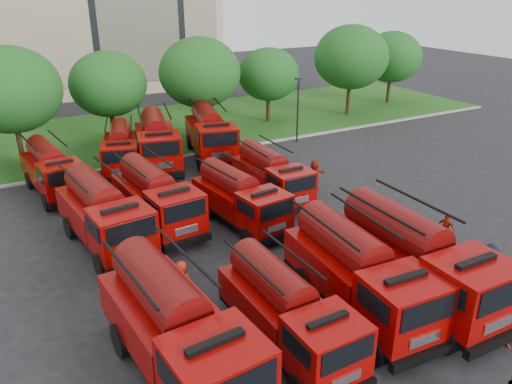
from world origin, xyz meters
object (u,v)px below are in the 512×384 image
(fire_truck_0, at_px, (177,329))
(firefighter_0, at_px, (511,346))
(fire_truck_7, at_px, (271,175))
(firefighter_4, at_px, (183,303))
(fire_truck_9, at_px, (121,150))
(fire_truck_11, at_px, (210,133))
(fire_truck_2, at_px, (358,273))
(fire_truck_3, at_px, (415,259))
(fire_truck_8, at_px, (52,170))
(firefighter_2, at_px, (444,242))
(fire_truck_5, at_px, (156,198))
(firefighter_5, at_px, (314,189))
(firefighter_3, at_px, (485,283))
(fire_truck_4, at_px, (103,214))
(fire_truck_1, at_px, (287,311))
(fire_truck_6, at_px, (240,198))
(fire_truck_10, at_px, (157,142))

(fire_truck_0, height_order, firefighter_0, fire_truck_0)
(fire_truck_7, xyz_separation_m, firefighter_4, (-8.47, -7.34, -1.48))
(fire_truck_9, relative_size, fire_truck_11, 0.85)
(fire_truck_11, xyz_separation_m, firefighter_0, (0.71, -24.28, -1.78))
(fire_truck_2, height_order, fire_truck_3, fire_truck_3)
(fire_truck_8, height_order, firefighter_0, fire_truck_8)
(fire_truck_7, bearing_deg, firefighter_2, -60.87)
(fire_truck_5, bearing_deg, firefighter_5, -4.04)
(firefighter_3, bearing_deg, fire_truck_5, -84.09)
(fire_truck_4, bearing_deg, firefighter_4, -82.91)
(firefighter_2, bearing_deg, fire_truck_1, 91.72)
(fire_truck_6, bearing_deg, fire_truck_0, -134.20)
(fire_truck_1, relative_size, fire_truck_8, 0.96)
(fire_truck_6, relative_size, fire_truck_10, 0.83)
(fire_truck_3, relative_size, fire_truck_10, 0.99)
(fire_truck_2, bearing_deg, fire_truck_3, -6.52)
(firefighter_0, bearing_deg, fire_truck_3, 110.31)
(fire_truck_0, relative_size, firefighter_5, 4.16)
(fire_truck_4, xyz_separation_m, fire_truck_11, (10.04, 9.92, 0.09))
(firefighter_2, bearing_deg, firefighter_4, 71.25)
(fire_truck_2, distance_m, firefighter_0, 5.85)
(fire_truck_10, height_order, firefighter_4, fire_truck_10)
(fire_truck_2, height_order, firefighter_5, fire_truck_2)
(fire_truck_2, relative_size, firefighter_3, 4.11)
(fire_truck_3, relative_size, firefighter_5, 4.21)
(fire_truck_9, bearing_deg, fire_truck_7, -38.43)
(fire_truck_10, xyz_separation_m, firefighter_0, (4.77, -24.18, -1.76))
(fire_truck_5, bearing_deg, fire_truck_0, -110.06)
(fire_truck_1, xyz_separation_m, fire_truck_4, (-3.72, 10.50, 0.19))
(fire_truck_4, bearing_deg, fire_truck_9, 64.43)
(fire_truck_4, bearing_deg, firefighter_5, -2.03)
(firefighter_3, relative_size, firefighter_5, 0.97)
(fire_truck_4, xyz_separation_m, firefighter_0, (10.74, -14.36, -1.69))
(fire_truck_5, distance_m, firefighter_0, 17.19)
(fire_truck_1, height_order, fire_truck_5, fire_truck_5)
(fire_truck_6, xyz_separation_m, fire_truck_7, (3.21, 2.17, -0.01))
(firefighter_3, bearing_deg, firefighter_5, -123.34)
(fire_truck_5, bearing_deg, fire_truck_4, -168.67)
(firefighter_0, xyz_separation_m, firefighter_2, (3.95, 6.57, 0.00))
(fire_truck_1, bearing_deg, fire_truck_4, 108.74)
(fire_truck_1, bearing_deg, firefighter_0, -29.56)
(fire_truck_10, bearing_deg, fire_truck_0, -93.05)
(firefighter_2, bearing_deg, firefighter_5, -1.24)
(firefighter_0, bearing_deg, fire_truck_1, 156.15)
(fire_truck_4, relative_size, firefighter_5, 3.98)
(fire_truck_2, bearing_deg, fire_truck_1, -168.36)
(fire_truck_1, distance_m, firefighter_2, 11.40)
(fire_truck_0, distance_m, fire_truck_7, 14.87)
(fire_truck_2, relative_size, fire_truck_4, 1.00)
(fire_truck_6, relative_size, firefighter_2, 4.31)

